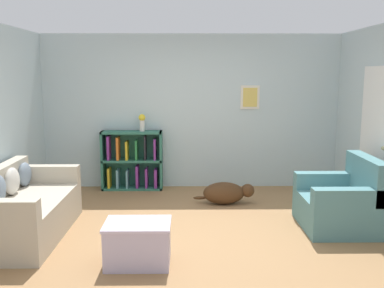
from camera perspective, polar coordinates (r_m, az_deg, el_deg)
The scene contains 8 objects.
ground_plane at distance 5.41m, azimuth 0.05°, elevation -11.74°, with size 14.00×14.00×0.00m, color #997047.
wall_back at distance 7.33m, azimuth -0.14°, elevation 4.32°, with size 5.60×0.13×2.60m.
couch at distance 5.60m, azimuth -21.70°, elevation -8.19°, with size 0.88×1.78×0.82m.
bookshelf at distance 7.31m, azimuth -7.97°, elevation -2.29°, with size 1.02×0.29×0.99m.
recliner_chair at distance 5.81m, azimuth 19.39°, elevation -7.41°, with size 0.89×1.00×0.92m.
coffee_table at distance 4.55m, azimuth -7.22°, elevation -12.84°, with size 0.68×0.48×0.45m.
dog at distance 6.50m, azimuth 4.59°, elevation -6.52°, with size 0.92×0.30×0.34m.
vase at distance 7.17m, azimuth -6.68°, elevation 2.99°, with size 0.11×0.11×0.29m.
Camera 1 is at (-0.06, -5.05, 1.96)m, focal length 40.00 mm.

